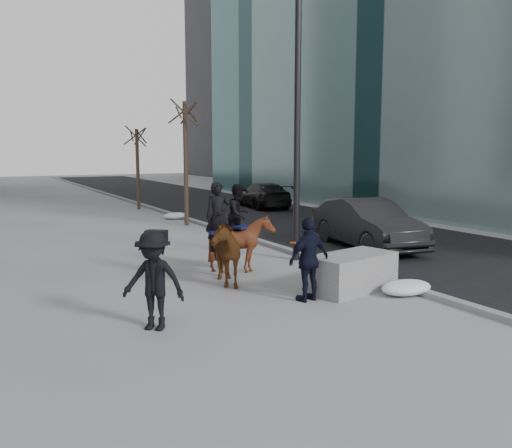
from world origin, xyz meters
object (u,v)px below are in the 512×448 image
mounted_left (221,246)px  car_near (367,224)px  planter (352,272)px  mounted_right (241,237)px

mounted_left → car_near: bearing=18.7°
planter → mounted_left: 3.07m
car_near → mounted_left: bearing=-152.6°
mounted_right → mounted_left: bearing=-137.9°
planter → mounted_right: mounted_right is taller
mounted_right → car_near: bearing=12.9°
planter → car_near: size_ratio=0.43×
car_near → planter: bearing=-124.4°
planter → mounted_left: (-2.32, 1.95, 0.48)m
car_near → mounted_left: mounted_left is taller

